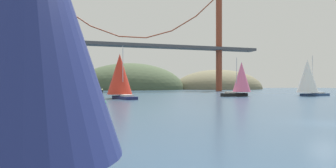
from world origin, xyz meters
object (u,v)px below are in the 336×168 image
sailboat_white_mainsail (308,77)px  sailboat_orange_sail (44,77)px  sailboat_pink_spinnaker (241,78)px  sailboat_scarlet_sail (120,75)px  sailboat_navy_sail (29,24)px  channel_buoy (102,103)px

sailboat_white_mainsail → sailboat_orange_sail: 62.52m
sailboat_pink_spinnaker → sailboat_scarlet_sail: (-30.69, -2.06, 0.37)m
sailboat_scarlet_sail → sailboat_orange_sail: bearing=-168.1°
sailboat_scarlet_sail → sailboat_navy_sail: bearing=-98.9°
sailboat_navy_sail → sailboat_white_mainsail: size_ratio=0.94×
sailboat_white_mainsail → sailboat_scarlet_sail: 48.00m
sailboat_pink_spinnaker → sailboat_scarlet_sail: bearing=-176.2°
sailboat_navy_sail → sailboat_scarlet_sail: 50.04m
sailboat_pink_spinnaker → sailboat_orange_sail: 45.51m
sailboat_pink_spinnaker → channel_buoy: (-35.15, -19.96, -4.24)m
sailboat_white_mainsail → sailboat_orange_sail: bearing=-178.7°
sailboat_orange_sail → sailboat_scarlet_sail: (14.53, 3.06, 0.62)m
sailboat_white_mainsail → sailboat_scarlet_sail: sailboat_scarlet_sail is taller
sailboat_navy_sail → sailboat_scarlet_sail: size_ratio=0.89×
sailboat_scarlet_sail → sailboat_pink_spinnaker: bearing=3.8°
sailboat_navy_sail → sailboat_scarlet_sail: sailboat_scarlet_sail is taller
channel_buoy → sailboat_orange_sail: bearing=124.1°
sailboat_white_mainsail → sailboat_scarlet_sail: size_ratio=0.95×
sailboat_navy_sail → sailboat_orange_sail: 46.87m
sailboat_orange_sail → sailboat_scarlet_sail: 14.86m
sailboat_scarlet_sail → channel_buoy: (-4.46, -17.90, -4.62)m
sailboat_navy_sail → sailboat_pink_spinnaker: size_ratio=1.02×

